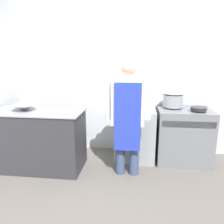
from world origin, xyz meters
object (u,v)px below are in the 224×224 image
at_px(person_cook, 128,112).
at_px(saute_pan, 199,109).
at_px(fridge_unit, 135,134).
at_px(mixing_bowl, 24,108).
at_px(stove, 184,136).
at_px(stock_pot, 173,99).

height_order(person_cook, saute_pan, person_cook).
bearing_deg(person_cook, fridge_unit, 79.79).
distance_m(mixing_bowl, saute_pan, 2.64).
height_order(stove, fridge_unit, stove).
height_order(stove, stock_pot, stock_pot).
xyz_separation_m(mixing_bowl, saute_pan, (2.61, 0.40, -0.04)).
bearing_deg(saute_pan, fridge_unit, 172.68).
relative_size(person_cook, stock_pot, 5.11).
distance_m(fridge_unit, person_cook, 0.76).
bearing_deg(fridge_unit, person_cook, -100.21).
xyz_separation_m(stove, stock_pot, (-0.19, 0.11, 0.58)).
bearing_deg(saute_pan, person_cook, -157.70).
xyz_separation_m(fridge_unit, mixing_bowl, (-1.65, -0.52, 0.53)).
height_order(stove, mixing_bowl, mixing_bowl).
bearing_deg(stock_pot, mixing_bowl, -164.90).
xyz_separation_m(fridge_unit, person_cook, (-0.10, -0.56, 0.51)).
xyz_separation_m(fridge_unit, saute_pan, (0.96, -0.12, 0.49)).
bearing_deg(saute_pan, mixing_bowl, -171.37).
xyz_separation_m(stock_pot, saute_pan, (0.36, -0.21, -0.10)).
xyz_separation_m(person_cook, saute_pan, (1.06, 0.43, -0.02)).
xyz_separation_m(stove, person_cook, (-0.89, -0.54, 0.50)).
bearing_deg(stove, person_cook, -148.83).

